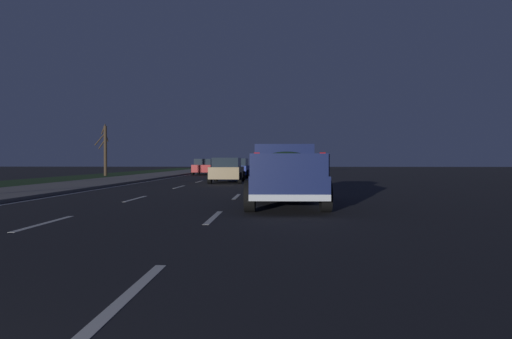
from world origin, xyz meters
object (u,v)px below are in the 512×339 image
(sedan_tan, at_px, (227,170))
(sedan_red, at_px, (205,167))
(sedan_blue, at_px, (237,168))
(bare_tree_far, at_px, (105,149))
(pickup_truck, at_px, (284,173))

(sedan_tan, distance_m, sedan_red, 15.15)
(sedan_blue, xyz_separation_m, sedan_tan, (-7.41, -0.03, 0.00))
(sedan_blue, relative_size, bare_tree_far, 0.94)
(sedan_blue, height_order, sedan_tan, same)
(bare_tree_far, bearing_deg, sedan_red, -70.02)
(sedan_tan, bearing_deg, bare_tree_far, 47.14)
(sedan_blue, xyz_separation_m, sedan_red, (7.24, 3.81, 0.00))
(sedan_red, bearing_deg, pickup_truck, -165.81)
(sedan_blue, height_order, bare_tree_far, bare_tree_far)
(pickup_truck, height_order, sedan_red, pickup_truck)
(sedan_tan, relative_size, bare_tree_far, 0.94)
(sedan_red, relative_size, bare_tree_far, 0.94)
(pickup_truck, distance_m, sedan_tan, 13.97)
(pickup_truck, relative_size, bare_tree_far, 1.16)
(sedan_blue, distance_m, sedan_tan, 7.41)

